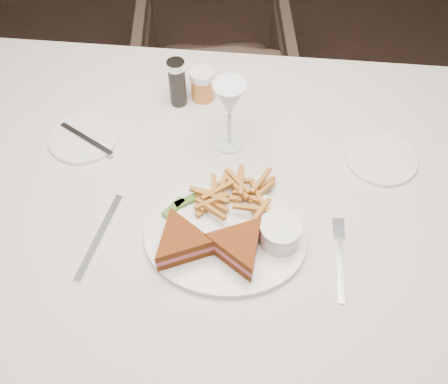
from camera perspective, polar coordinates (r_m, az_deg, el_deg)
ground at (r=1.84m, az=-12.43°, el=-9.40°), size 5.00×5.00×0.00m
table at (r=1.39m, az=0.06°, el=-8.83°), size 1.42×1.00×0.75m
chair_far at (r=2.05m, az=-1.15°, el=14.04°), size 0.61×0.58×0.60m
table_setting at (r=1.01m, az=0.05°, el=0.06°), size 0.83×0.67×0.18m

